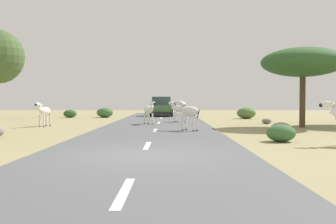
{
  "coord_description": "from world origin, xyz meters",
  "views": [
    {
      "loc": [
        0.78,
        -9.83,
        1.5
      ],
      "look_at": [
        0.65,
        11.53,
        0.81
      ],
      "focal_mm": 40.02,
      "sensor_mm": 36.0,
      "label": 1
    }
  ],
  "objects_px": {
    "rock_2": "(267,121)",
    "bush_0": "(246,113)",
    "bush_3": "(70,114)",
    "car_0": "(161,107)",
    "bush_1": "(105,113)",
    "tree_0": "(303,63)",
    "zebra_3": "(179,109)",
    "bush_2": "(281,133)",
    "zebra_4": "(189,112)",
    "rock_0": "(281,128)",
    "zebra_0": "(149,110)",
    "zebra_1": "(44,111)"
  },
  "relations": [
    {
      "from": "rock_0",
      "to": "zebra_3",
      "type": "bearing_deg",
      "value": 120.78
    },
    {
      "from": "zebra_1",
      "to": "tree_0",
      "type": "distance_m",
      "value": 14.65
    },
    {
      "from": "car_0",
      "to": "bush_1",
      "type": "relative_size",
      "value": 3.16
    },
    {
      "from": "bush_1",
      "to": "tree_0",
      "type": "bearing_deg",
      "value": -41.51
    },
    {
      "from": "bush_2",
      "to": "rock_2",
      "type": "height_order",
      "value": "bush_2"
    },
    {
      "from": "rock_2",
      "to": "rock_0",
      "type": "bearing_deg",
      "value": -98.89
    },
    {
      "from": "tree_0",
      "to": "zebra_3",
      "type": "bearing_deg",
      "value": 148.23
    },
    {
      "from": "zebra_3",
      "to": "bush_3",
      "type": "bearing_deg",
      "value": 82.17
    },
    {
      "from": "bush_1",
      "to": "zebra_0",
      "type": "bearing_deg",
      "value": -65.56
    },
    {
      "from": "car_0",
      "to": "bush_0",
      "type": "bearing_deg",
      "value": 147.99
    },
    {
      "from": "zebra_4",
      "to": "tree_0",
      "type": "height_order",
      "value": "tree_0"
    },
    {
      "from": "zebra_1",
      "to": "zebra_3",
      "type": "distance_m",
      "value": 8.5
    },
    {
      "from": "bush_0",
      "to": "bush_2",
      "type": "xyz_separation_m",
      "value": [
        -2.13,
        -16.62,
        -0.14
      ]
    },
    {
      "from": "zebra_4",
      "to": "rock_2",
      "type": "bearing_deg",
      "value": 2.33
    },
    {
      "from": "car_0",
      "to": "bush_0",
      "type": "distance_m",
      "value": 8.02
    },
    {
      "from": "bush_0",
      "to": "car_0",
      "type": "bearing_deg",
      "value": 149.95
    },
    {
      "from": "bush_3",
      "to": "zebra_0",
      "type": "bearing_deg",
      "value": -52.3
    },
    {
      "from": "bush_3",
      "to": "car_0",
      "type": "bearing_deg",
      "value": 16.08
    },
    {
      "from": "tree_0",
      "to": "rock_0",
      "type": "bearing_deg",
      "value": -122.41
    },
    {
      "from": "tree_0",
      "to": "car_0",
      "type": "bearing_deg",
      "value": 120.88
    },
    {
      "from": "bush_0",
      "to": "bush_3",
      "type": "height_order",
      "value": "bush_0"
    },
    {
      "from": "tree_0",
      "to": "bush_0",
      "type": "bearing_deg",
      "value": 96.85
    },
    {
      "from": "rock_0",
      "to": "rock_2",
      "type": "height_order",
      "value": "rock_0"
    },
    {
      "from": "bush_1",
      "to": "bush_3",
      "type": "distance_m",
      "value": 2.96
    },
    {
      "from": "zebra_4",
      "to": "rock_0",
      "type": "distance_m",
      "value": 4.31
    },
    {
      "from": "rock_0",
      "to": "bush_1",
      "type": "bearing_deg",
      "value": 125.81
    },
    {
      "from": "zebra_1",
      "to": "bush_1",
      "type": "distance_m",
      "value": 10.93
    },
    {
      "from": "zebra_0",
      "to": "zebra_1",
      "type": "distance_m",
      "value": 6.01
    },
    {
      "from": "tree_0",
      "to": "bush_2",
      "type": "bearing_deg",
      "value": -114.64
    },
    {
      "from": "zebra_4",
      "to": "rock_2",
      "type": "height_order",
      "value": "zebra_4"
    },
    {
      "from": "bush_1",
      "to": "rock_0",
      "type": "xyz_separation_m",
      "value": [
        10.67,
        -14.79,
        -0.18
      ]
    },
    {
      "from": "tree_0",
      "to": "zebra_4",
      "type": "bearing_deg",
      "value": -156.07
    },
    {
      "from": "bush_2",
      "to": "bush_3",
      "type": "distance_m",
      "value": 22.27
    },
    {
      "from": "zebra_3",
      "to": "zebra_0",
      "type": "bearing_deg",
      "value": 171.15
    },
    {
      "from": "zebra_3",
      "to": "rock_2",
      "type": "height_order",
      "value": "zebra_3"
    },
    {
      "from": "bush_1",
      "to": "bush_2",
      "type": "distance_m",
      "value": 20.83
    },
    {
      "from": "zebra_3",
      "to": "bush_1",
      "type": "distance_m",
      "value": 9.52
    },
    {
      "from": "bush_2",
      "to": "rock_0",
      "type": "xyz_separation_m",
      "value": [
        1.1,
        3.7,
        -0.07
      ]
    },
    {
      "from": "zebra_4",
      "to": "tree_0",
      "type": "distance_m",
      "value": 7.45
    },
    {
      "from": "car_0",
      "to": "tree_0",
      "type": "distance_m",
      "value": 15.97
    },
    {
      "from": "zebra_4",
      "to": "bush_1",
      "type": "bearing_deg",
      "value": 68.28
    },
    {
      "from": "tree_0",
      "to": "rock_2",
      "type": "bearing_deg",
      "value": 110.59
    },
    {
      "from": "car_0",
      "to": "rock_0",
      "type": "bearing_deg",
      "value": 107.26
    },
    {
      "from": "zebra_1",
      "to": "zebra_4",
      "type": "distance_m",
      "value": 8.69
    },
    {
      "from": "bush_2",
      "to": "rock_0",
      "type": "distance_m",
      "value": 3.86
    },
    {
      "from": "zebra_0",
      "to": "tree_0",
      "type": "height_order",
      "value": "tree_0"
    },
    {
      "from": "zebra_4",
      "to": "bush_3",
      "type": "distance_m",
      "value": 16.98
    },
    {
      "from": "bush_1",
      "to": "bush_3",
      "type": "xyz_separation_m",
      "value": [
        -2.96,
        -0.09,
        -0.08
      ]
    },
    {
      "from": "zebra_0",
      "to": "car_0",
      "type": "height_order",
      "value": "car_0"
    },
    {
      "from": "rock_2",
      "to": "bush_0",
      "type": "bearing_deg",
      "value": 89.86
    }
  ]
}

